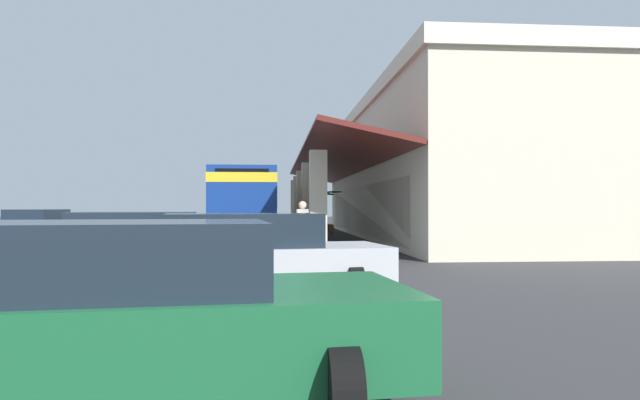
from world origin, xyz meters
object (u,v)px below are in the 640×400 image
at_px(parked_sedan_green, 125,313).
at_px(pedestrian, 303,227).
at_px(parked_sedan_blue, 36,228).
at_px(potted_palm, 326,222).
at_px(parked_sedan_silver, 251,257).
at_px(parked_sedan_white, 142,246).
at_px(transit_bus, 249,201).

bearing_deg(parked_sedan_green, pedestrian, 170.45).
bearing_deg(parked_sedan_blue, potted_palm, 129.52).
relative_size(parked_sedan_silver, potted_palm, 1.76).
bearing_deg(parked_sedan_white, parked_sedan_silver, 41.24).
bearing_deg(parked_sedan_white, parked_sedan_green, 12.12).
height_order(parked_sedan_blue, pedestrian, pedestrian).
distance_m(parked_sedan_green, pedestrian, 12.00).
bearing_deg(potted_palm, parked_sedan_silver, -8.25).
distance_m(parked_sedan_silver, pedestrian, 7.10).
xyz_separation_m(transit_bus, parked_sedan_blue, (2.94, -8.23, -1.10)).
bearing_deg(potted_palm, parked_sedan_white, -15.52).
distance_m(parked_sedan_blue, pedestrian, 12.18).
bearing_deg(transit_bus, parked_sedan_white, -6.70).
bearing_deg(parked_sedan_silver, pedestrian, 170.18).
xyz_separation_m(parked_sedan_green, parked_sedan_blue, (-18.44, -8.24, 0.00)).
height_order(transit_bus, pedestrian, transit_bus).
bearing_deg(transit_bus, parked_sedan_silver, 2.73).
distance_m(parked_sedan_white, potted_palm, 21.95).
height_order(parked_sedan_white, parked_sedan_green, same).
height_order(transit_bus, parked_sedan_white, transit_bus).
bearing_deg(parked_sedan_silver, parked_sedan_blue, -146.46).
height_order(parked_sedan_silver, parked_sedan_blue, same).
bearing_deg(parked_sedan_green, parked_sedan_silver, 170.85).
bearing_deg(parked_sedan_blue, parked_sedan_green, 24.07).
height_order(transit_bus, parked_sedan_green, transit_bus).
bearing_deg(parked_sedan_blue, parked_sedan_white, 31.34).
xyz_separation_m(parked_sedan_silver, potted_palm, (-23.90, 3.47, -0.09)).
distance_m(parked_sedan_green, parked_sedan_silver, 4.90).
xyz_separation_m(parked_sedan_white, pedestrian, (-4.25, 3.62, 0.24)).
relative_size(transit_bus, parked_sedan_silver, 2.43).
bearing_deg(transit_bus, potted_palm, 149.96).
height_order(parked_sedan_white, parked_sedan_blue, same).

